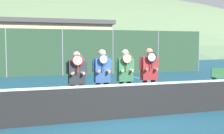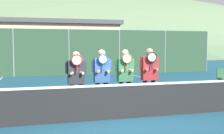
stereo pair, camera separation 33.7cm
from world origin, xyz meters
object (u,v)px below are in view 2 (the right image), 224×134
Objects in this scene: player_center_left at (102,75)px; car_left_of_center at (55,58)px; car_center at (119,58)px; player_leftmost at (76,77)px; player_center_right at (125,75)px; player_rightmost at (149,73)px.

car_left_of_center is at bearing 91.69° from player_center_left.
player_center_left is 0.40× the size of car_left_of_center.
car_center is (5.05, 0.19, -0.07)m from car_left_of_center.
player_center_left is (0.72, -0.01, 0.02)m from player_leftmost.
player_center_left is at bearing -176.72° from player_center_right.
player_center_left reaches higher than player_center_right.
player_center_right is at bearing 1.21° from player_leftmost.
player_center_left is at bearing -108.56° from car_center.
car_center is at bearing 77.00° from player_rightmost.
player_leftmost is at bearing -178.79° from player_center_right.
player_leftmost is 0.38× the size of car_center.
player_center_left reaches higher than player_leftmost.
player_rightmost is at bearing -82.25° from car_left_of_center.
player_leftmost is 2.17m from player_rightmost.
player_center_right is 0.75m from player_rightmost.
player_center_left is 0.40× the size of car_center.
player_leftmost is 14.84m from car_center.
car_left_of_center reaches higher than player_center_right.
player_center_right reaches higher than car_center.
player_center_right is 0.40× the size of car_left_of_center.
car_center is at bearing 74.06° from player_center_right.
car_left_of_center is at bearing 97.75° from player_rightmost.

